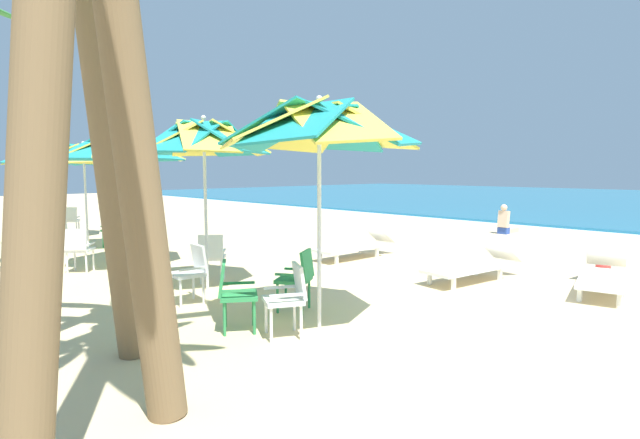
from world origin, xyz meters
TOP-DOWN VIEW (x-y plane):
  - ground_plane at (0.00, 0.00)m, footprint 80.00×80.00m
  - beach_umbrella_0 at (-1.12, -2.52)m, footprint 2.49×2.49m
  - plastic_chair_0 at (-1.84, -2.24)m, footprint 0.62×0.61m
  - plastic_chair_1 at (-1.75, -3.37)m, footprint 0.62×0.63m
  - plastic_chair_2 at (-1.14, -3.00)m, footprint 0.60×0.61m
  - beach_umbrella_1 at (-3.81, -2.52)m, footprint 2.18×2.18m
  - plastic_chair_3 at (-3.27, -3.10)m, footprint 0.48×0.50m
  - plastic_chair_4 at (-4.16, -2.21)m, footprint 0.63×0.63m
  - beach_umbrella_2 at (-6.51, -2.75)m, footprint 2.52×2.52m
  - plastic_chair_5 at (-6.66, -3.62)m, footprint 0.63×0.63m
  - beach_umbrella_3 at (-9.36, -2.57)m, footprint 2.16×2.16m
  - plastic_chair_6 at (-9.23, -1.96)m, footprint 0.53×0.50m
  - plastic_chair_7 at (-10.09, -3.08)m, footprint 0.57×0.54m
  - beach_umbrella_4 at (-12.07, -2.56)m, footprint 2.50×2.50m
  - plastic_chair_8 at (-12.85, -2.51)m, footprint 0.52×0.49m
  - plastic_chair_9 at (-12.54, -2.01)m, footprint 0.61×0.60m
  - sun_lounger_0 at (0.78, 2.02)m, footprint 1.10×2.23m
  - sun_lounger_1 at (-1.08, 1.24)m, footprint 0.93×2.21m
  - sun_lounger_2 at (-4.05, 1.41)m, footprint 0.69×2.16m
  - palm_tree_4 at (-1.81, -4.78)m, footprint 2.82×2.95m
  - beach_ball at (0.35, 3.55)m, footprint 0.26×0.26m
  - beachgoer_seated at (-3.64, 7.92)m, footprint 0.30×0.93m

SIDE VIEW (x-z plane):
  - ground_plane at x=0.00m, z-range 0.00..0.00m
  - beach_ball at x=0.35m, z-range 0.00..0.26m
  - sun_lounger_0 at x=0.78m, z-range -0.03..0.59m
  - sun_lounger_1 at x=-1.08m, z-range -0.03..0.59m
  - sun_lounger_2 at x=-4.05m, z-range -0.03..0.59m
  - beachgoer_seated at x=-3.64m, z-range -0.17..0.75m
  - plastic_chair_0 at x=-1.84m, z-range 0.06..0.93m
  - plastic_chair_1 at x=-1.75m, z-range 0.06..0.93m
  - plastic_chair_2 at x=-1.14m, z-range 0.06..0.93m
  - plastic_chair_3 at x=-3.27m, z-range 0.06..0.93m
  - plastic_chair_4 at x=-4.16m, z-range 0.06..0.93m
  - plastic_chair_5 at x=-6.66m, z-range 0.06..0.93m
  - plastic_chair_6 at x=-9.23m, z-range 0.06..0.93m
  - plastic_chair_7 at x=-10.09m, z-range 0.06..0.93m
  - plastic_chair_8 at x=-12.85m, z-range 0.06..0.93m
  - plastic_chair_9 at x=-12.54m, z-range 0.06..0.93m
  - beach_umbrella_3 at x=-9.36m, z-range 0.99..3.65m
  - beach_umbrella_4 at x=-12.07m, z-range 1.00..3.70m
  - beach_umbrella_2 at x=-6.51m, z-range 1.01..3.80m
  - beach_umbrella_1 at x=-3.81m, z-range 1.03..3.87m
  - beach_umbrella_0 at x=-1.12m, z-range 1.05..3.91m
  - palm_tree_4 at x=-1.81m, z-range 0.49..4.75m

